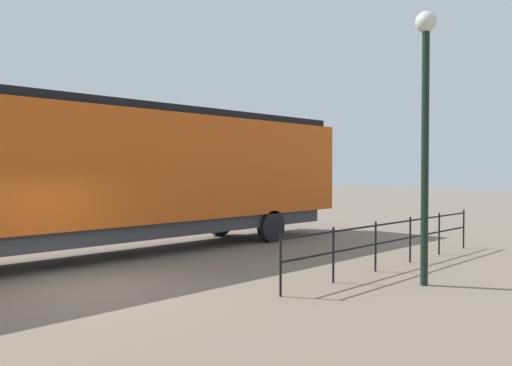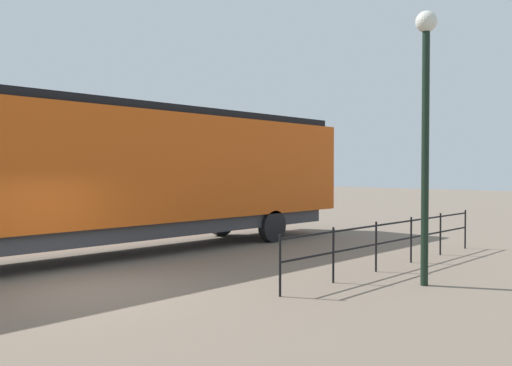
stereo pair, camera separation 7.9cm
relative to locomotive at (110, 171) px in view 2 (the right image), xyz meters
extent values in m
plane|color=#756656|center=(3.52, -2.50, -2.45)|extent=(120.00, 120.00, 0.00)
cube|color=#D15114|center=(0.00, -0.54, 0.12)|extent=(2.94, 18.75, 3.16)
cube|color=black|center=(0.00, 7.66, -0.35)|extent=(2.82, 2.35, 2.21)
cube|color=black|center=(0.00, -0.54, 1.82)|extent=(2.64, 18.00, 0.24)
cube|color=#38383D|center=(0.00, -0.54, -1.68)|extent=(2.64, 17.25, 0.45)
cylinder|color=black|center=(-1.32, 5.46, -1.90)|extent=(0.30, 1.10, 1.10)
cylinder|color=black|center=(1.32, 5.46, -1.90)|extent=(0.30, 1.10, 1.10)
cylinder|color=black|center=(8.26, 2.75, 0.31)|extent=(0.16, 0.16, 5.52)
sphere|color=silver|center=(8.26, 2.75, 3.20)|extent=(0.46, 0.46, 0.46)
cube|color=black|center=(6.70, 4.24, -1.32)|extent=(0.04, 8.83, 0.04)
cube|color=black|center=(6.70, 4.24, -1.78)|extent=(0.04, 8.83, 0.04)
cylinder|color=black|center=(6.70, -0.17, -1.84)|extent=(0.05, 0.05, 1.23)
cylinder|color=black|center=(6.70, 1.59, -1.84)|extent=(0.05, 0.05, 1.23)
cylinder|color=black|center=(6.70, 3.36, -1.84)|extent=(0.05, 0.05, 1.23)
cylinder|color=black|center=(6.70, 5.12, -1.84)|extent=(0.05, 0.05, 1.23)
cylinder|color=black|center=(6.70, 6.89, -1.84)|extent=(0.05, 0.05, 1.23)
cylinder|color=black|center=(6.70, 8.65, -1.84)|extent=(0.05, 0.05, 1.23)
camera|label=1|loc=(13.46, -7.89, 0.04)|focal=36.76mm
camera|label=2|loc=(13.51, -7.83, 0.04)|focal=36.76mm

